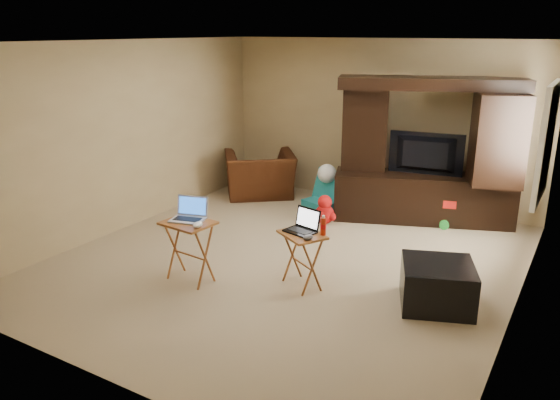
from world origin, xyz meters
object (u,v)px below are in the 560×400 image
Objects in this scene: entertainment_center at (426,151)px; ottoman at (437,285)px; plush_toy at (325,209)px; mouse_right at (308,237)px; recliner at (260,175)px; laptop_right at (300,221)px; mouse_left at (198,225)px; push_toy at (434,208)px; tray_table_left at (190,251)px; tray_table_right at (302,260)px; laptop_left at (187,210)px; television at (425,155)px; water_bottle at (323,226)px; child_rocker at (323,191)px.

entertainment_center is 2.70m from ottoman.
mouse_right is at bearing -68.53° from plush_toy.
recliner is 3.34m from laptop_right.
entertainment_center reaches higher than ottoman.
mouse_left reaches higher than ottoman.
push_toy is 0.89× the size of tray_table_left.
tray_table_right is 1.33m from laptop_left.
entertainment_center reaches higher than television.
mouse_left is (1.25, -3.13, 0.35)m from recliner.
television reaches higher than ottoman.
mouse_left is 0.74× the size of water_bottle.
mouse_left is (-0.92, -0.56, 0.40)m from tray_table_right.
laptop_right is at bearing 30.79° from tray_table_left.
mouse_left is at bearing -118.62° from tray_table_right.
child_rocker is 4.53× the size of mouse_left.
television is at bearing 68.89° from tray_table_left.
mouse_left is at bearing -96.07° from plush_toy.
water_bottle is at bearing -117.07° from push_toy.
laptop_left is (-0.03, 0.03, 0.46)m from tray_table_left.
push_toy is 1.71× the size of laptop_left.
mouse_right is at bearing -109.29° from water_bottle.
recliner is 1.83× the size of tray_table_right.
mouse_left is (-1.39, -3.29, -0.31)m from entertainment_center.
plush_toy is at bearing 115.42° from water_bottle.
push_toy is 3.27× the size of water_bottle.
entertainment_center is at bearing 145.19° from recliner.
mouse_right is at bearing -26.29° from laptop_right.
ottoman is at bearing 24.92° from laptop_right.
entertainment_center reaches higher than mouse_left.
recliner is at bearing 165.35° from push_toy.
plush_toy is at bearing -166.25° from push_toy.
entertainment_center is 4.12× the size of tray_table_right.
tray_table_right is 1.15m from mouse_left.
ottoman is at bearing -38.26° from plush_toy.
tray_table_right is 1.70× the size of laptop_left.
laptop_left is 2.90× the size of mouse_right.
water_bottle reaches higher than ottoman.
plush_toy is 2.43m from tray_table_left.
tray_table_left is (-2.46, -0.80, 0.12)m from ottoman.
ottoman is 2.67m from laptop_left.
tray_table_right reaches higher than push_toy.
tray_table_right is (-0.66, -2.68, 0.07)m from push_toy.
entertainment_center is 3.66× the size of tray_table_left.
entertainment_center is 2.72m from recliner.
laptop_left is (-0.48, -2.35, 0.58)m from plush_toy.
water_bottle is (0.07, 0.20, 0.07)m from mouse_right.
plush_toy is (-1.13, -0.79, -0.76)m from television.
tray_table_left is 1.47m from water_bottle.
recliner is 3.36m from tray_table_right.
water_bottle reaches higher than mouse_right.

